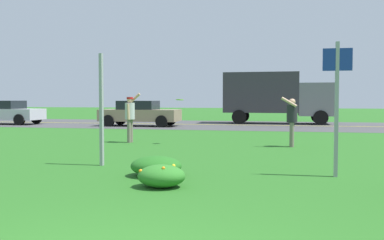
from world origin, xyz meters
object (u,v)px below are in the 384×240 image
object	(u,v)px
frisbee_lime	(180,100)
box_truck_gray	(276,95)
sign_post_by_roadside	(337,96)
car_tan_center_left	(140,113)
person_catcher_dark_shirt	(292,118)
sign_post_near_path	(101,110)
car_silver_leftmost	(5,112)
person_thrower_red_cap_gray_shirt	(130,115)

from	to	relation	value
frisbee_lime	box_truck_gray	distance (m)	13.69
sign_post_by_roadside	car_tan_center_left	size ratio (longest dim) A/B	0.59
person_catcher_dark_shirt	box_truck_gray	bearing A→B (deg)	93.57
person_catcher_dark_shirt	frisbee_lime	bearing A→B (deg)	179.52
car_tan_center_left	person_catcher_dark_shirt	bearing A→B (deg)	-47.69
sign_post_near_path	car_silver_leftmost	world-z (taller)	sign_post_near_path
sign_post_by_roadside	box_truck_gray	xyz separation A→B (m)	(-1.63, 18.77, 0.19)
frisbee_lime	box_truck_gray	xyz separation A→B (m)	(2.91, 13.37, 0.28)
car_tan_center_left	frisbee_lime	bearing A→B (deg)	-63.15
sign_post_near_path	person_catcher_dark_shirt	distance (m)	6.64
sign_post_by_roadside	person_catcher_dark_shirt	world-z (taller)	sign_post_by_roadside
sign_post_by_roadside	car_silver_leftmost	size ratio (longest dim) A/B	0.59
sign_post_by_roadside	frisbee_lime	size ratio (longest dim) A/B	10.37
sign_post_by_roadside	frisbee_lime	bearing A→B (deg)	130.07
sign_post_by_roadside	car_silver_leftmost	bearing A→B (deg)	140.83
frisbee_lime	car_silver_leftmost	xyz separation A→B (m)	(-13.37, 9.20, -0.78)
car_tan_center_left	box_truck_gray	distance (m)	8.71
sign_post_by_roadside	car_silver_leftmost	world-z (taller)	sign_post_by_roadside
car_silver_leftmost	box_truck_gray	distance (m)	16.84
person_catcher_dark_shirt	box_truck_gray	size ratio (longest dim) A/B	0.24
sign_post_near_path	person_thrower_red_cap_gray_shirt	world-z (taller)	sign_post_near_path
person_thrower_red_cap_gray_shirt	person_catcher_dark_shirt	world-z (taller)	person_thrower_red_cap_gray_shirt
person_thrower_red_cap_gray_shirt	frisbee_lime	size ratio (longest dim) A/B	6.86
box_truck_gray	frisbee_lime	bearing A→B (deg)	-102.27
sign_post_near_path	person_thrower_red_cap_gray_shirt	size ratio (longest dim) A/B	1.47
person_thrower_red_cap_gray_shirt	car_silver_leftmost	distance (m)	14.62
person_thrower_red_cap_gray_shirt	person_catcher_dark_shirt	xyz separation A→B (m)	(5.61, -0.21, -0.06)
car_silver_leftmost	box_truck_gray	world-z (taller)	box_truck_gray
sign_post_near_path	car_silver_leftmost	bearing A→B (deg)	131.89
car_silver_leftmost	car_tan_center_left	world-z (taller)	same
sign_post_by_roadside	car_tan_center_left	world-z (taller)	sign_post_by_roadside
person_catcher_dark_shirt	car_tan_center_left	size ratio (longest dim) A/B	0.36
person_thrower_red_cap_gray_shirt	box_truck_gray	size ratio (longest dim) A/B	0.26
frisbee_lime	car_silver_leftmost	size ratio (longest dim) A/B	0.06
person_catcher_dark_shirt	car_tan_center_left	xyz separation A→B (m)	(-8.40, 9.23, -0.19)
sign_post_by_roadside	person_catcher_dark_shirt	distance (m)	5.47
car_tan_center_left	car_silver_leftmost	bearing A→B (deg)	180.00
person_catcher_dark_shirt	frisbee_lime	distance (m)	3.79
person_thrower_red_cap_gray_shirt	frisbee_lime	distance (m)	1.95
car_silver_leftmost	car_tan_center_left	size ratio (longest dim) A/B	1.00
car_silver_leftmost	person_catcher_dark_shirt	bearing A→B (deg)	-28.33
sign_post_near_path	person_catcher_dark_shirt	bearing A→B (deg)	48.76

